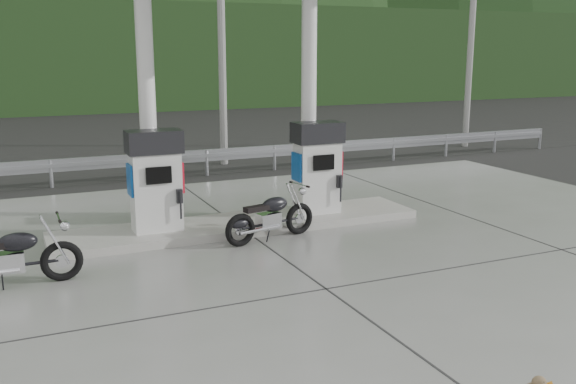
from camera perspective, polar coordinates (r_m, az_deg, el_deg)
name	(u,v)px	position (r m, az deg, el deg)	size (l,w,h in m)	color
ground	(297,269)	(10.05, 0.77, -6.85)	(160.00, 160.00, 0.00)	black
forecourt_apron	(297,268)	(10.05, 0.77, -6.80)	(18.00, 14.00, 0.02)	slate
pump_island	(241,224)	(12.24, -4.16, -2.88)	(7.00, 1.40, 0.15)	gray
gas_pump_left	(156,181)	(11.58, -11.69, 0.97)	(0.95, 0.55, 1.80)	silver
gas_pump_right	(317,168)	(12.64, 2.61, 2.16)	(0.95, 0.55, 1.80)	silver
canopy_column_left	(147,88)	(11.77, -12.46, 8.98)	(0.30, 0.30, 5.00)	white
canopy_column_right	(309,85)	(12.81, 1.87, 9.52)	(0.30, 0.30, 5.00)	white
guardrail	(170,152)	(17.28, -10.45, 3.53)	(26.00, 0.16, 1.42)	gray
road	(144,158)	(20.77, -12.69, 2.93)	(60.00, 7.00, 0.01)	black
utility_pole_b	(221,27)	(19.09, -5.94, 14.40)	(0.22, 0.22, 8.00)	gray
utility_pole_c	(472,31)	(23.52, 16.01, 13.62)	(0.22, 0.22, 8.00)	gray
tree_band	(73,57)	(38.82, -18.54, 11.32)	(80.00, 6.00, 6.00)	black
forested_hills	(43,85)	(68.81, -20.98, 8.85)	(100.00, 40.00, 140.00)	black
motorcycle_left	(12,258)	(9.93, -23.36, -5.42)	(1.81, 0.57, 0.86)	black
motorcycle_right	(271,217)	(11.39, -1.56, -2.25)	(1.75, 0.55, 0.83)	black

